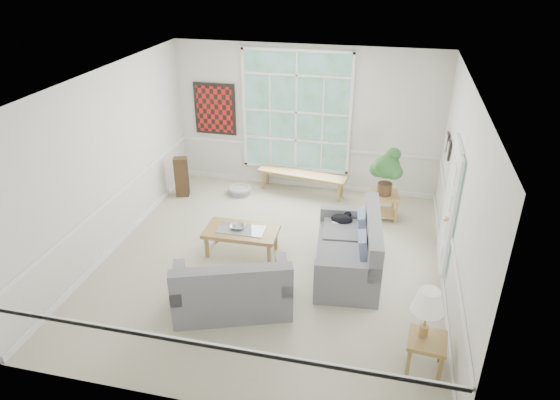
% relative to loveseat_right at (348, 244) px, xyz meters
% --- Properties ---
extents(floor, '(5.50, 6.00, 0.01)m').
position_rel_loveseat_right_xyz_m(floor, '(-1.24, 0.00, -0.50)').
color(floor, '#AEA88F').
rests_on(floor, ground).
extents(ceiling, '(5.50, 6.00, 0.02)m').
position_rel_loveseat_right_xyz_m(ceiling, '(-1.24, 0.00, 2.50)').
color(ceiling, white).
rests_on(ceiling, ground).
extents(wall_back, '(5.50, 0.02, 3.00)m').
position_rel_loveseat_right_xyz_m(wall_back, '(-1.24, 3.00, 1.00)').
color(wall_back, silver).
rests_on(wall_back, ground).
extents(wall_front, '(5.50, 0.02, 3.00)m').
position_rel_loveseat_right_xyz_m(wall_front, '(-1.24, -3.00, 1.00)').
color(wall_front, silver).
rests_on(wall_front, ground).
extents(wall_left, '(0.02, 6.00, 3.00)m').
position_rel_loveseat_right_xyz_m(wall_left, '(-3.99, 0.00, 1.00)').
color(wall_left, silver).
rests_on(wall_left, ground).
extents(wall_right, '(0.02, 6.00, 3.00)m').
position_rel_loveseat_right_xyz_m(wall_right, '(1.51, 0.00, 1.00)').
color(wall_right, silver).
rests_on(wall_right, ground).
extents(window_back, '(2.30, 0.08, 2.40)m').
position_rel_loveseat_right_xyz_m(window_back, '(-1.44, 2.96, 1.15)').
color(window_back, white).
rests_on(window_back, wall_back).
extents(entry_door, '(0.08, 0.90, 2.10)m').
position_rel_loveseat_right_xyz_m(entry_door, '(1.47, 0.60, 0.55)').
color(entry_door, white).
rests_on(entry_door, floor).
extents(door_sidelight, '(0.08, 0.26, 1.90)m').
position_rel_loveseat_right_xyz_m(door_sidelight, '(1.47, -0.03, 0.65)').
color(door_sidelight, white).
rests_on(door_sidelight, wall_right).
extents(wall_art, '(0.90, 0.06, 1.10)m').
position_rel_loveseat_right_xyz_m(wall_art, '(-3.19, 2.95, 1.10)').
color(wall_art, maroon).
rests_on(wall_art, wall_back).
extents(wall_frame_near, '(0.04, 0.26, 0.32)m').
position_rel_loveseat_right_xyz_m(wall_frame_near, '(1.47, 1.75, 1.05)').
color(wall_frame_near, black).
rests_on(wall_frame_near, wall_right).
extents(wall_frame_far, '(0.04, 0.26, 0.32)m').
position_rel_loveseat_right_xyz_m(wall_frame_far, '(1.47, 2.15, 1.05)').
color(wall_frame_far, black).
rests_on(wall_frame_far, wall_right).
extents(loveseat_right, '(1.13, 1.92, 0.99)m').
position_rel_loveseat_right_xyz_m(loveseat_right, '(0.00, 0.00, 0.00)').
color(loveseat_right, slate).
rests_on(loveseat_right, floor).
extents(loveseat_front, '(1.83, 1.36, 0.89)m').
position_rel_loveseat_right_xyz_m(loveseat_front, '(-1.50, -1.28, -0.05)').
color(loveseat_front, slate).
rests_on(loveseat_front, floor).
extents(coffee_table, '(1.23, 0.68, 0.45)m').
position_rel_loveseat_right_xyz_m(coffee_table, '(-1.78, 0.13, -0.27)').
color(coffee_table, olive).
rests_on(coffee_table, floor).
extents(pewter_bowl, '(0.30, 0.30, 0.07)m').
position_rel_loveseat_right_xyz_m(pewter_bowl, '(-1.86, 0.16, -0.01)').
color(pewter_bowl, '#939398').
rests_on(pewter_bowl, coffee_table).
extents(window_bench, '(1.92, 0.65, 0.44)m').
position_rel_loveseat_right_xyz_m(window_bench, '(-1.23, 2.65, -0.28)').
color(window_bench, olive).
rests_on(window_bench, floor).
extents(end_table, '(0.58, 0.58, 0.51)m').
position_rel_loveseat_right_xyz_m(end_table, '(0.50, 1.93, -0.24)').
color(end_table, olive).
rests_on(end_table, floor).
extents(houseplant, '(0.61, 0.61, 0.92)m').
position_rel_loveseat_right_xyz_m(houseplant, '(0.48, 1.91, 0.47)').
color(houseplant, '#295A26').
rests_on(houseplant, end_table).
extents(side_table, '(0.50, 0.50, 0.47)m').
position_rel_loveseat_right_xyz_m(side_table, '(1.16, -1.87, -0.26)').
color(side_table, olive).
rests_on(side_table, floor).
extents(table_lamp, '(0.50, 0.50, 0.67)m').
position_rel_loveseat_right_xyz_m(table_lamp, '(1.10, -1.81, 0.30)').
color(table_lamp, white).
rests_on(table_lamp, side_table).
extents(pet_bed, '(0.58, 0.58, 0.14)m').
position_rel_loveseat_right_xyz_m(pet_bed, '(-2.51, 2.32, -0.43)').
color(pet_bed, gray).
rests_on(pet_bed, floor).
extents(floor_speaker, '(0.31, 0.27, 0.84)m').
position_rel_loveseat_right_xyz_m(floor_speaker, '(-3.64, 1.97, -0.08)').
color(floor_speaker, '#3E2916').
rests_on(floor_speaker, floor).
extents(cat, '(0.40, 0.31, 0.17)m').
position_rel_loveseat_right_xyz_m(cat, '(-0.17, 0.63, 0.10)').
color(cat, black).
rests_on(cat, loveseat_right).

